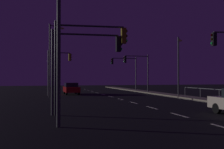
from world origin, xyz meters
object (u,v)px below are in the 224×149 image
at_px(traffic_light_far_right, 87,49).
at_px(street_lamp_corner, 179,60).
at_px(traffic_light_mid_left, 125,67).
at_px(street_lamp_mid_block, 52,54).
at_px(traffic_light_mid_right, 138,66).
at_px(traffic_light_overhead_east, 85,55).
at_px(traffic_light_far_center, 58,64).
at_px(street_lamp_across_street, 60,34).
at_px(car_oncoming, 71,88).

xyz_separation_m(traffic_light_far_right, street_lamp_corner, (13.10, 12.53, 0.37)).
xyz_separation_m(traffic_light_mid_left, traffic_light_far_right, (-10.73, -26.01, -0.17)).
bearing_deg(street_lamp_mid_block, traffic_light_mid_right, 20.23).
xyz_separation_m(traffic_light_overhead_east, traffic_light_far_right, (0.14, -0.18, 0.34)).
height_order(traffic_light_mid_left, traffic_light_mid_right, traffic_light_mid_left).
bearing_deg(traffic_light_overhead_east, traffic_light_mid_left, 67.19).
distance_m(traffic_light_far_center, street_lamp_mid_block, 3.20).
height_order(traffic_light_far_right, traffic_light_mid_right, traffic_light_mid_right).
xyz_separation_m(traffic_light_mid_right, street_lamp_corner, (2.58, -7.08, 0.33)).
distance_m(street_lamp_corner, street_lamp_across_street, 21.80).
xyz_separation_m(traffic_light_overhead_east, street_lamp_across_street, (-1.69, -3.52, 0.61)).
bearing_deg(street_lamp_corner, street_lamp_across_street, -133.26).
distance_m(traffic_light_far_right, traffic_light_mid_right, 22.26).
height_order(street_lamp_corner, street_lamp_mid_block, street_lamp_mid_block).
xyz_separation_m(traffic_light_far_center, street_lamp_corner, (13.83, -5.51, 0.39)).
relative_size(traffic_light_far_right, street_lamp_corner, 0.80).
height_order(traffic_light_overhead_east, street_lamp_across_street, street_lamp_across_street).
height_order(traffic_light_far_right, street_lamp_corner, street_lamp_corner).
height_order(traffic_light_mid_right, street_lamp_across_street, street_lamp_across_street).
bearing_deg(car_oncoming, street_lamp_corner, -32.30).
distance_m(traffic_light_overhead_east, street_lamp_corner, 18.12).
xyz_separation_m(car_oncoming, traffic_light_far_right, (-1.14, -20.10, 3.12)).
height_order(traffic_light_far_right, traffic_light_far_center, traffic_light_far_center).
bearing_deg(car_oncoming, traffic_light_mid_right, -2.95).
bearing_deg(street_lamp_corner, traffic_light_overhead_east, -136.99).
relative_size(traffic_light_mid_right, traffic_light_far_center, 0.97).
bearing_deg(traffic_light_mid_right, traffic_light_mid_left, 88.15).
relative_size(traffic_light_mid_left, street_lamp_across_street, 0.80).
height_order(traffic_light_overhead_east, traffic_light_far_right, traffic_light_far_right).
bearing_deg(street_lamp_corner, traffic_light_mid_right, 110.04).
bearing_deg(traffic_light_far_right, street_lamp_mid_block, 96.00).
xyz_separation_m(car_oncoming, traffic_light_mid_right, (9.38, -0.48, 3.16)).
bearing_deg(traffic_light_overhead_east, traffic_light_mid_right, 61.26).
bearing_deg(car_oncoming, traffic_light_far_right, -93.24).
bearing_deg(car_oncoming, traffic_light_far_center, -132.35).
bearing_deg(traffic_light_overhead_east, traffic_light_far_center, 91.89).
relative_size(traffic_light_mid_left, traffic_light_far_center, 0.99).
relative_size(car_oncoming, traffic_light_overhead_east, 0.87).
xyz_separation_m(car_oncoming, traffic_light_overhead_east, (-1.28, -19.92, 2.78)).
bearing_deg(street_lamp_corner, traffic_light_mid_left, 99.99).
relative_size(traffic_light_far_right, street_lamp_across_street, 0.79).
bearing_deg(traffic_light_mid_left, street_lamp_mid_block, -138.59).
height_order(car_oncoming, traffic_light_far_center, traffic_light_far_center).
bearing_deg(traffic_light_mid_right, street_lamp_across_street, -118.29).
distance_m(street_lamp_mid_block, street_lamp_across_street, 18.51).
xyz_separation_m(car_oncoming, traffic_light_far_center, (-1.87, -2.05, 3.10)).
bearing_deg(traffic_light_mid_left, traffic_light_overhead_east, -112.81).
bearing_deg(street_lamp_across_street, traffic_light_far_right, 61.21).
height_order(street_lamp_corner, street_lamp_across_street, street_lamp_corner).
relative_size(car_oncoming, street_lamp_mid_block, 0.53).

